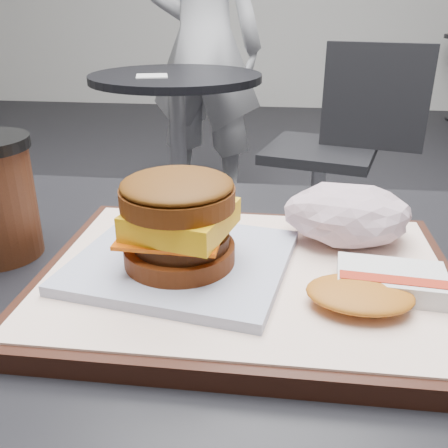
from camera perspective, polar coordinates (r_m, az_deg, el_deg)
customer_table at (r=0.59m, az=-5.05°, el=-22.61°), size 0.80×0.60×0.77m
serving_tray at (r=0.47m, az=2.62°, el=-6.26°), size 0.38×0.28×0.02m
breakfast_sandwich at (r=0.45m, az=-5.06°, el=-0.75°), size 0.22×0.20×0.09m
hash_brown at (r=0.43m, az=17.11°, el=-6.83°), size 0.12×0.09×0.02m
crumpled_wrapper at (r=0.52m, az=13.94°, el=1.07°), size 0.13×0.10×0.06m
neighbor_table at (r=2.15m, az=-5.35°, el=11.44°), size 0.70×0.70×0.75m
napkin at (r=2.04m, az=-8.25°, el=16.41°), size 0.15×0.15×0.00m
neighbor_chair at (r=2.08m, az=12.98°, el=9.35°), size 0.64×0.51×0.88m
patron at (r=2.65m, az=-2.34°, el=19.66°), size 0.64×0.47×1.63m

